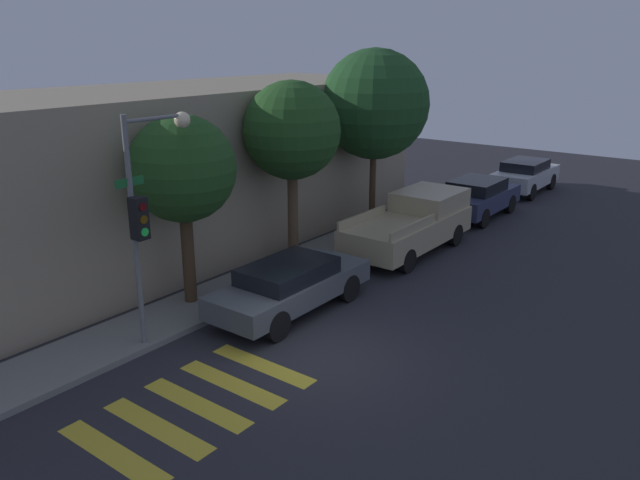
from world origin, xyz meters
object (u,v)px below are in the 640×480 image
sedan_middle (477,197)px  traffic_light_pole (148,198)px  pickup_truck (413,223)px  tree_near_corner (182,170)px  sedan_near_corner (290,285)px  sedan_far_end (525,175)px  tree_midblock (292,131)px  tree_far_end (375,105)px

sedan_middle → traffic_light_pole: bearing=175.0°
pickup_truck → tree_near_corner: (-7.47, 2.31, 2.65)m
sedan_middle → tree_near_corner: bearing=169.6°
sedan_near_corner → sedan_middle: bearing=-0.0°
sedan_far_end → tree_midblock: 14.22m
sedan_far_end → tree_near_corner: size_ratio=0.87×
pickup_truck → tree_near_corner: size_ratio=1.06×
sedan_near_corner → tree_near_corner: size_ratio=0.94×
tree_near_corner → tree_far_end: tree_far_end is taller
pickup_truck → tree_near_corner: 8.26m
tree_near_corner → sedan_far_end: bearing=-7.4°
tree_near_corner → tree_far_end: bearing=0.0°
tree_near_corner → sedan_near_corner: bearing=-61.5°
sedan_near_corner → sedan_far_end: bearing=0.0°
traffic_light_pole → pickup_truck: bearing=-7.7°
sedan_near_corner → tree_near_corner: (-1.26, 2.31, 2.84)m
tree_near_corner → sedan_middle: bearing=-10.4°
traffic_light_pole → sedan_middle: 14.74m
sedan_middle → sedan_near_corner: bearing=180.0°
sedan_middle → tree_far_end: (-3.96, 2.31, 3.68)m
sedan_far_end → tree_midblock: size_ratio=0.77×
sedan_middle → tree_midblock: bearing=164.6°
tree_midblock → tree_far_end: (4.46, 0.00, 0.43)m
traffic_light_pole → pickup_truck: traffic_light_pole is taller
sedan_far_end → tree_far_end: (-9.19, 2.31, 3.69)m
traffic_light_pole → pickup_truck: (9.34, -1.27, -2.48)m
sedan_far_end → tree_far_end: bearing=165.9°
sedan_far_end → tree_midblock: tree_midblock is taller
traffic_light_pole → tree_midblock: tree_midblock is taller
sedan_middle → tree_midblock: (-8.42, 2.31, 3.25)m
sedan_near_corner → sedan_middle: 11.33m
sedan_middle → tree_far_end: bearing=149.7°
traffic_light_pole → sedan_near_corner: 4.30m
sedan_middle → tree_near_corner: 13.10m
tree_near_corner → tree_midblock: size_ratio=0.89×
sedan_far_end → sedan_near_corner: bearing=180.0°
traffic_light_pole → pickup_truck: 9.75m
pickup_truck → tree_near_corner: tree_near_corner is taller
sedan_middle → tree_midblock: size_ratio=0.77×
pickup_truck → sedan_middle: (5.12, 0.00, -0.12)m
pickup_truck → tree_midblock: (-3.30, 2.31, 3.13)m
sedan_near_corner → pickup_truck: pickup_truck is taller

